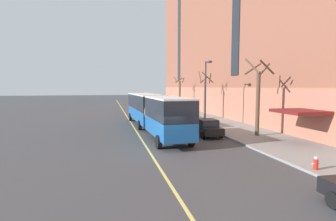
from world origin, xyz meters
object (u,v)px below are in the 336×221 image
(city_bus, at_px, (152,110))
(parked_car_black_0, at_px, (207,127))
(street_lamp, at_px, (206,87))
(street_tree_far_uptown, at_px, (205,95))
(parked_car_navy_3, at_px, (159,107))
(parked_car_white_4, at_px, (184,117))
(street_tree_far_downtown, at_px, (180,93))
(fire_hydrant, at_px, (316,163))
(street_tree_mid_block, at_px, (258,96))

(city_bus, distance_m, parked_car_black_0, 6.40)
(city_bus, xyz_separation_m, street_lamp, (6.29, 0.77, 2.40))
(city_bus, bearing_deg, street_tree_far_uptown, 39.45)
(parked_car_navy_3, distance_m, parked_car_white_4, 15.68)
(city_bus, relative_size, parked_car_white_4, 4.16)
(parked_car_navy_3, bearing_deg, street_tree_far_uptown, -71.94)
(parked_car_navy_3, bearing_deg, street_tree_far_downtown, 9.96)
(parked_car_white_4, distance_m, fire_hydrant, 19.35)
(street_lamp, height_order, fire_hydrant, street_lamp)
(street_tree_far_uptown, height_order, street_lamp, street_lamp)
(street_tree_mid_block, bearing_deg, parked_car_black_0, 159.76)
(street_tree_far_uptown, relative_size, street_tree_far_downtown, 1.04)
(city_bus, relative_size, fire_hydrant, 27.70)
(parked_car_white_4, bearing_deg, street_tree_far_uptown, 39.37)
(fire_hydrant, bearing_deg, parked_car_black_0, 99.33)
(street_tree_mid_block, xyz_separation_m, street_lamp, (-2.27, 6.78, 0.86))
(parked_car_black_0, distance_m, street_tree_far_downtown, 25.13)
(city_bus, height_order, parked_car_black_0, city_bus)
(parked_car_black_0, height_order, street_tree_far_uptown, street_tree_far_uptown)
(parked_car_white_4, xyz_separation_m, fire_hydrant, (1.58, -19.29, -0.29))
(city_bus, xyz_separation_m, parked_car_navy_3, (4.51, 19.47, -1.34))
(parked_car_navy_3, xyz_separation_m, street_tree_mid_block, (4.05, -25.48, 2.89))
(parked_car_black_0, relative_size, street_tree_far_downtown, 0.69)
(parked_car_navy_3, distance_m, fire_hydrant, 35.01)
(street_tree_mid_block, bearing_deg, fire_hydrant, -104.06)
(parked_car_white_4, bearing_deg, street_tree_far_downtown, 76.44)
(street_lamp, bearing_deg, parked_car_black_0, -110.06)
(parked_car_navy_3, distance_m, street_tree_far_downtown, 4.83)
(parked_car_black_0, relative_size, fire_hydrant, 6.03)
(fire_hydrant, bearing_deg, street_tree_far_downtown, 86.20)
(parked_car_navy_3, distance_m, street_tree_mid_block, 25.96)
(parked_car_white_4, distance_m, street_tree_far_downtown, 17.05)
(parked_car_black_0, relative_size, street_tree_mid_block, 0.63)
(street_lamp, xyz_separation_m, fire_hydrant, (-0.10, -16.26, -4.04))
(street_tree_far_downtown, xyz_separation_m, fire_hydrant, (-2.37, -35.67, -2.83))
(city_bus, relative_size, street_tree_mid_block, 2.90)
(street_tree_far_uptown, xyz_separation_m, street_lamp, (-2.28, -6.28, 1.13))
(parked_car_navy_3, height_order, fire_hydrant, parked_car_navy_3)
(parked_car_white_4, bearing_deg, parked_car_navy_3, 90.33)
(parked_car_navy_3, bearing_deg, street_lamp, -84.58)
(street_tree_mid_block, distance_m, street_tree_far_downtown, 26.19)
(street_tree_mid_block, xyz_separation_m, fire_hydrant, (-2.37, -9.48, -3.18))
(city_bus, distance_m, street_lamp, 6.77)
(city_bus, height_order, parked_car_navy_3, city_bus)
(street_lamp, bearing_deg, city_bus, -173.01)
(parked_car_white_4, relative_size, fire_hydrant, 6.66)
(parked_car_navy_3, distance_m, street_lamp, 19.16)
(parked_car_navy_3, bearing_deg, fire_hydrant, -87.26)
(fire_hydrant, bearing_deg, street_lamp, 89.65)
(parked_car_white_4, relative_size, street_tree_mid_block, 0.70)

